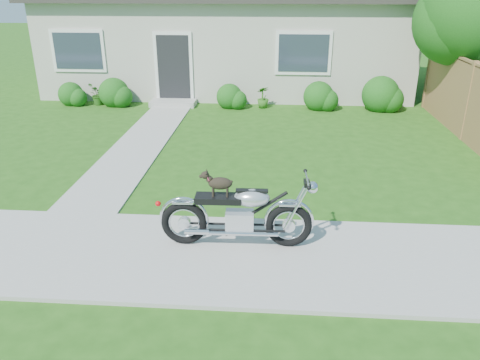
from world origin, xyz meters
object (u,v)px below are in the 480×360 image
at_px(potted_plant_right, 263,97).
at_px(house, 230,25).
at_px(motorcycle_with_dog, 239,214).
at_px(fence, 469,102).
at_px(potted_plant_left, 98,94).

bearing_deg(potted_plant_right, house, 110.92).
distance_m(house, potted_plant_right, 4.12).
xyz_separation_m(potted_plant_right, motorcycle_with_dog, (-0.11, -8.29, 0.22)).
bearing_deg(house, motorcycle_with_dog, -84.13).
xyz_separation_m(house, potted_plant_right, (1.32, -3.44, -1.83)).
bearing_deg(fence, potted_plant_right, 150.68).
xyz_separation_m(house, potted_plant_left, (-3.85, -3.44, -1.82)).
height_order(potted_plant_left, motorcycle_with_dog, motorcycle_with_dog).
xyz_separation_m(house, motorcycle_with_dog, (1.21, -11.74, -1.61)).
bearing_deg(motorcycle_with_dog, fence, 45.74).
bearing_deg(potted_plant_left, motorcycle_with_dog, -58.60).
xyz_separation_m(potted_plant_left, potted_plant_right, (5.17, 0.00, -0.01)).
bearing_deg(motorcycle_with_dog, potted_plant_left, 120.00).
bearing_deg(motorcycle_with_dog, house, 94.47).
bearing_deg(fence, motorcycle_with_dog, -132.86).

